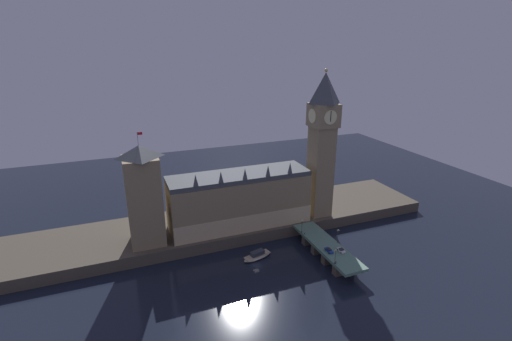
{
  "coord_description": "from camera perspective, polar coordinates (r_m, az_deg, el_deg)",
  "views": [
    {
      "loc": [
        -52.36,
        -132.88,
        94.31
      ],
      "look_at": [
        7.58,
        20.0,
        37.84
      ],
      "focal_mm": 26.0,
      "sensor_mm": 36.0,
      "label": 1
    }
  ],
  "objects": [
    {
      "name": "car_southbound_lead",
      "position": [
        172.6,
        12.98,
        -11.87
      ],
      "size": [
        2.05,
        4.31,
        1.44
      ],
      "color": "silver",
      "rests_on": "bridge"
    },
    {
      "name": "street_lamp_mid",
      "position": [
        177.7,
        12.49,
        -9.54
      ],
      "size": [
        1.34,
        0.6,
        6.85
      ],
      "color": "#2D3333",
      "rests_on": "bridge"
    },
    {
      "name": "ground_plane",
      "position": [
        171.15,
        0.08,
        -14.46
      ],
      "size": [
        400.0,
        400.0,
        0.0
      ],
      "primitive_type": "plane",
      "color": "black"
    },
    {
      "name": "victoria_tower",
      "position": [
        174.73,
        -16.89,
        -3.7
      ],
      "size": [
        15.48,
        15.48,
        53.03
      ],
      "color": "#8E7A56",
      "rests_on": "embankment"
    },
    {
      "name": "boat_upstream",
      "position": [
        175.67,
        0.21,
        -12.97
      ],
      "size": [
        15.34,
        8.28,
        3.71
      ],
      "color": "#B2A893",
      "rests_on": "ground_plane"
    },
    {
      "name": "clock_tower",
      "position": [
        194.06,
        10.12,
        4.42
      ],
      "size": [
        13.32,
        13.43,
        76.94
      ],
      "color": "#8E7A56",
      "rests_on": "embankment"
    },
    {
      "name": "pedestrian_near_rail",
      "position": [
        163.64,
        12.19,
        -13.6
      ],
      "size": [
        0.38,
        0.38,
        1.6
      ],
      "color": "black",
      "rests_on": "bridge"
    },
    {
      "name": "embankment",
      "position": [
        201.6,
        -4.02,
        -8.04
      ],
      "size": [
        220.0,
        42.0,
        5.77
      ],
      "color": "#4C4438",
      "rests_on": "ground_plane"
    },
    {
      "name": "parliament_hall",
      "position": [
        188.42,
        -2.57,
        -4.44
      ],
      "size": [
        70.88,
        21.35,
        33.07
      ],
      "color": "#8E7A56",
      "rests_on": "embankment"
    },
    {
      "name": "pedestrian_far_rail",
      "position": [
        183.59,
        7.49,
        -9.46
      ],
      "size": [
        0.38,
        0.38,
        1.62
      ],
      "color": "black",
      "rests_on": "bridge"
    },
    {
      "name": "street_lamp_near",
      "position": [
        161.75,
        12.12,
        -12.55
      ],
      "size": [
        1.34,
        0.6,
        6.94
      ],
      "color": "#2D3333",
      "rests_on": "bridge"
    },
    {
      "name": "car_northbound_trail",
      "position": [
        171.58,
        11.16,
        -11.95
      ],
      "size": [
        2.09,
        4.75,
        1.36
      ],
      "color": "navy",
      "rests_on": "bridge"
    },
    {
      "name": "bridge",
      "position": [
        178.18,
        10.85,
        -11.74
      ],
      "size": [
        11.46,
        46.0,
        6.53
      ],
      "color": "slate",
      "rests_on": "ground_plane"
    },
    {
      "name": "street_lamp_far",
      "position": [
        183.55,
        7.08,
        -8.22
      ],
      "size": [
        1.34,
        0.6,
        6.95
      ],
      "color": "#2D3333",
      "rests_on": "bridge"
    }
  ]
}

